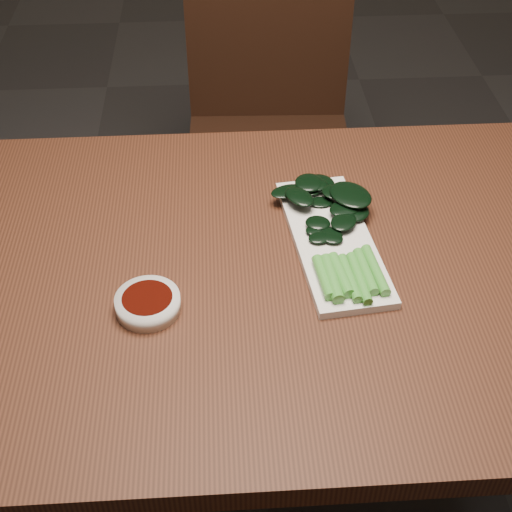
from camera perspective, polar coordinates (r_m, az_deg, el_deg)
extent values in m
plane|color=#2D2B2B|center=(1.74, 0.94, -19.12)|extent=(6.00, 6.00, 0.00)
cube|color=#422012|center=(1.16, 1.33, -1.37)|extent=(1.40, 0.80, 0.04)
cube|color=black|center=(1.96, 1.12, 7.87)|extent=(0.46, 0.46, 0.04)
cylinder|color=black|center=(1.95, -4.41, -0.89)|extent=(0.04, 0.04, 0.41)
cylinder|color=black|center=(1.97, 6.84, -0.72)|extent=(0.04, 0.04, 0.41)
cylinder|color=black|center=(2.25, -4.06, 5.78)|extent=(0.04, 0.04, 0.41)
cylinder|color=black|center=(2.26, 5.76, 5.89)|extent=(0.04, 0.04, 0.41)
cube|color=black|center=(2.02, 0.99, 16.77)|extent=(0.44, 0.05, 0.44)
cylinder|color=white|center=(1.08, -8.64, -3.79)|extent=(0.10, 0.10, 0.03)
cylinder|color=#390B05|center=(1.07, -8.70, -3.36)|extent=(0.08, 0.08, 0.00)
cube|color=white|center=(1.19, 6.14, 1.23)|extent=(0.16, 0.34, 0.01)
cylinder|color=green|center=(1.10, 5.41, -1.70)|extent=(0.03, 0.09, 0.02)
cylinder|color=green|center=(1.10, 6.09, -1.78)|extent=(0.03, 0.10, 0.02)
cylinder|color=green|center=(1.10, 6.79, -1.50)|extent=(0.03, 0.09, 0.02)
cylinder|color=green|center=(1.10, 7.50, -1.75)|extent=(0.02, 0.10, 0.02)
cylinder|color=green|center=(1.10, 8.25, -1.76)|extent=(0.02, 0.11, 0.02)
cylinder|color=green|center=(1.12, 8.76, -1.22)|extent=(0.03, 0.10, 0.02)
cylinder|color=green|center=(1.12, 9.54, -1.10)|extent=(0.03, 0.11, 0.02)
ellipsoid|color=black|center=(1.26, 6.24, 5.15)|extent=(0.04, 0.04, 0.01)
ellipsoid|color=black|center=(1.20, 4.97, 2.65)|extent=(0.05, 0.05, 0.01)
ellipsoid|color=black|center=(1.24, 7.63, 3.97)|extent=(0.05, 0.05, 0.01)
ellipsoid|color=black|center=(1.28, 4.28, 5.88)|extent=(0.06, 0.06, 0.01)
ellipsoid|color=black|center=(1.23, 3.49, 4.76)|extent=(0.07, 0.07, 0.01)
ellipsoid|color=black|center=(1.20, 7.03, 2.75)|extent=(0.06, 0.07, 0.01)
ellipsoid|color=black|center=(1.23, 7.25, 3.90)|extent=(0.08, 0.07, 0.01)
ellipsoid|color=black|center=(1.24, 7.57, 4.88)|extent=(0.10, 0.10, 0.01)
ellipsoid|color=black|center=(1.27, 4.45, 5.36)|extent=(0.05, 0.05, 0.01)
ellipsoid|color=black|center=(1.28, 5.11, 5.81)|extent=(0.07, 0.08, 0.01)
ellipsoid|color=black|center=(1.25, 5.26, 4.33)|extent=(0.05, 0.03, 0.01)
ellipsoid|color=black|center=(1.26, 2.56, 5.20)|extent=(0.07, 0.06, 0.01)
ellipsoid|color=black|center=(1.23, 7.79, 3.59)|extent=(0.05, 0.06, 0.01)
ellipsoid|color=black|center=(1.27, 4.75, 5.78)|extent=(0.06, 0.06, 0.01)
ellipsoid|color=black|center=(1.18, 6.04, 1.79)|extent=(0.05, 0.05, 0.01)
ellipsoid|color=black|center=(1.17, 6.05, 1.49)|extent=(0.05, 0.05, 0.01)
ellipsoid|color=black|center=(1.19, 4.79, 2.14)|extent=(0.04, 0.04, 0.01)
ellipsoid|color=black|center=(1.17, 5.15, 1.52)|extent=(0.05, 0.04, 0.01)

